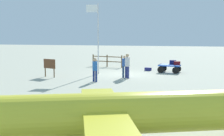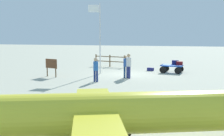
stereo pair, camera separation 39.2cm
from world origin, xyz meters
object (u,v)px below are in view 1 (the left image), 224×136
(suitcase_navy, at_px, (148,69))
(worker_supervisor, at_px, (95,68))
(worker_lead, at_px, (125,65))
(airplane_near, at_px, (94,114))
(flagpole, at_px, (97,32))
(luggage_cart, at_px, (169,67))
(suitcase_tan, at_px, (173,62))
(suitcase_maroon, at_px, (177,63))
(signboard, at_px, (49,65))
(worker_trailing, at_px, (127,64))

(suitcase_navy, distance_m, worker_supervisor, 7.34)
(worker_lead, distance_m, airplane_near, 12.94)
(worker_lead, bearing_deg, flagpole, -29.61)
(luggage_cart, height_order, suitcase_tan, suitcase_tan)
(luggage_cart, distance_m, worker_supervisor, 7.57)
(airplane_near, bearing_deg, suitcase_tan, -95.25)
(suitcase_maroon, bearing_deg, worker_supervisor, 48.98)
(suitcase_tan, height_order, worker_supervisor, worker_supervisor)
(worker_lead, xyz_separation_m, signboard, (5.51, 1.10, -0.07))
(suitcase_maroon, bearing_deg, suitcase_tan, -42.44)
(luggage_cart, relative_size, suitcase_navy, 3.17)
(suitcase_tan, distance_m, suitcase_navy, 2.29)
(luggage_cart, relative_size, flagpole, 0.34)
(worker_lead, relative_size, signboard, 1.21)
(suitcase_maroon, bearing_deg, suitcase_navy, -15.33)
(luggage_cart, relative_size, worker_supervisor, 1.19)
(suitcase_tan, xyz_separation_m, worker_supervisor, (4.92, 6.38, 0.11))
(suitcase_navy, height_order, worker_trailing, worker_trailing)
(suitcase_maroon, xyz_separation_m, flagpole, (6.30, 2.32, 2.55))
(suitcase_navy, xyz_separation_m, airplane_near, (-0.59, 17.30, 0.89))
(suitcase_tan, relative_size, worker_trailing, 0.32)
(luggage_cart, height_order, flagpole, flagpole)
(worker_trailing, bearing_deg, worker_lead, -40.15)
(flagpole, bearing_deg, suitcase_tan, -156.06)
(worker_supervisor, height_order, flagpole, flagpole)
(worker_lead, bearing_deg, suitcase_maroon, -134.30)
(suitcase_tan, distance_m, airplane_near, 17.01)
(worker_trailing, height_order, airplane_near, airplane_near)
(suitcase_navy, relative_size, airplane_near, 0.06)
(worker_supervisor, height_order, signboard, worker_supervisor)
(suitcase_navy, bearing_deg, airplane_near, 91.96)
(suitcase_maroon, height_order, worker_supervisor, worker_supervisor)
(airplane_near, height_order, flagpole, flagpole)
(worker_lead, xyz_separation_m, airplane_near, (-1.80, 12.81, 0.04))
(luggage_cart, bearing_deg, suitcase_maroon, -170.18)
(suitcase_navy, height_order, flagpole, flagpole)
(flagpole, bearing_deg, airplane_near, 107.10)
(suitcase_maroon, height_order, worker_trailing, worker_trailing)
(suitcase_navy, relative_size, flagpole, 0.11)
(luggage_cart, distance_m, flagpole, 6.75)
(worker_lead, xyz_separation_m, worker_trailing, (-0.25, 0.21, 0.09))
(luggage_cart, distance_m, airplane_near, 16.56)
(worker_trailing, distance_m, signboard, 5.83)
(luggage_cart, distance_m, suitcase_navy, 2.06)
(suitcase_tan, distance_m, flagpole, 6.99)
(suitcase_maroon, distance_m, signboard, 10.44)
(worker_lead, relative_size, airplane_near, 0.17)
(suitcase_maroon, distance_m, suitcase_navy, 2.68)
(suitcase_maroon, xyz_separation_m, worker_lead, (3.71, 3.80, 0.17))
(signboard, bearing_deg, suitcase_tan, -149.50)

